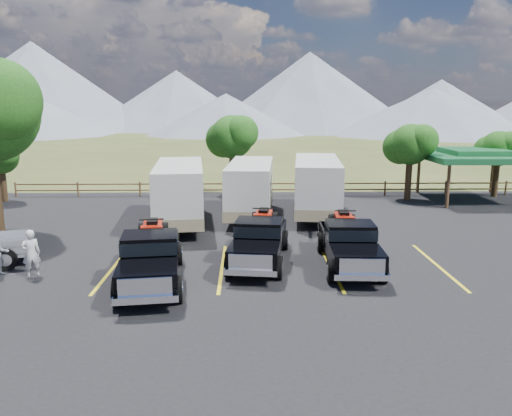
{
  "coord_description": "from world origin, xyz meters",
  "views": [
    {
      "loc": [
        -1.11,
        -13.54,
        5.92
      ],
      "look_at": [
        -0.69,
        7.17,
        1.6
      ],
      "focal_mm": 35.0,
      "sensor_mm": 36.0,
      "label": 1
    }
  ],
  "objects_px": {
    "rig_right": "(349,242)",
    "trailer_center": "(251,189)",
    "rig_center": "(260,239)",
    "person_a": "(31,253)",
    "pavilion": "(474,156)",
    "trailer_right": "(317,187)",
    "trailer_left": "(180,193)",
    "rig_left": "(151,255)"
  },
  "relations": [
    {
      "from": "rig_right",
      "to": "trailer_center",
      "type": "relative_size",
      "value": 0.67
    },
    {
      "from": "trailer_center",
      "to": "rig_right",
      "type": "bearing_deg",
      "value": -61.74
    },
    {
      "from": "rig_center",
      "to": "person_a",
      "type": "bearing_deg",
      "value": -160.96
    },
    {
      "from": "pavilion",
      "to": "trailer_right",
      "type": "relative_size",
      "value": 0.7
    },
    {
      "from": "trailer_left",
      "to": "rig_center",
      "type": "bearing_deg",
      "value": -63.31
    },
    {
      "from": "rig_center",
      "to": "trailer_right",
      "type": "xyz_separation_m",
      "value": [
        3.23,
        7.72,
        0.7
      ]
    },
    {
      "from": "trailer_right",
      "to": "person_a",
      "type": "relative_size",
      "value": 5.24
    },
    {
      "from": "trailer_left",
      "to": "person_a",
      "type": "relative_size",
      "value": 5.2
    },
    {
      "from": "rig_left",
      "to": "trailer_center",
      "type": "height_order",
      "value": "trailer_center"
    },
    {
      "from": "pavilion",
      "to": "trailer_center",
      "type": "bearing_deg",
      "value": -160.82
    },
    {
      "from": "trailer_center",
      "to": "person_a",
      "type": "bearing_deg",
      "value": -126.01
    },
    {
      "from": "trailer_left",
      "to": "trailer_center",
      "type": "distance_m",
      "value": 3.83
    },
    {
      "from": "rig_center",
      "to": "rig_right",
      "type": "xyz_separation_m",
      "value": [
        3.29,
        -0.5,
        0.0
      ]
    },
    {
      "from": "trailer_right",
      "to": "person_a",
      "type": "xyz_separation_m",
      "value": [
        -11.17,
        -9.3,
        -0.75
      ]
    },
    {
      "from": "rig_right",
      "to": "trailer_center",
      "type": "distance_m",
      "value": 8.77
    },
    {
      "from": "rig_left",
      "to": "trailer_right",
      "type": "xyz_separation_m",
      "value": [
        6.94,
        9.9,
        0.66
      ]
    },
    {
      "from": "rig_left",
      "to": "rig_right",
      "type": "relative_size",
      "value": 1.06
    },
    {
      "from": "rig_center",
      "to": "rig_right",
      "type": "distance_m",
      "value": 3.33
    },
    {
      "from": "rig_right",
      "to": "trailer_left",
      "type": "height_order",
      "value": "trailer_left"
    },
    {
      "from": "trailer_left",
      "to": "trailer_right",
      "type": "relative_size",
      "value": 0.99
    },
    {
      "from": "rig_left",
      "to": "trailer_center",
      "type": "distance_m",
      "value": 10.27
    },
    {
      "from": "rig_center",
      "to": "trailer_left",
      "type": "distance_m",
      "value": 7.07
    },
    {
      "from": "pavilion",
      "to": "rig_center",
      "type": "bearing_deg",
      "value": -137.85
    },
    {
      "from": "trailer_right",
      "to": "person_a",
      "type": "bearing_deg",
      "value": -134.08
    },
    {
      "from": "trailer_left",
      "to": "trailer_center",
      "type": "relative_size",
      "value": 1.04
    },
    {
      "from": "pavilion",
      "to": "trailer_right",
      "type": "distance_m",
      "value": 11.4
    },
    {
      "from": "rig_right",
      "to": "trailer_right",
      "type": "height_order",
      "value": "trailer_right"
    },
    {
      "from": "trailer_center",
      "to": "trailer_right",
      "type": "xyz_separation_m",
      "value": [
        3.51,
        0.24,
        0.07
      ]
    },
    {
      "from": "rig_right",
      "to": "trailer_left",
      "type": "relative_size",
      "value": 0.65
    },
    {
      "from": "rig_right",
      "to": "rig_center",
      "type": "bearing_deg",
      "value": 174.21
    },
    {
      "from": "rig_left",
      "to": "rig_center",
      "type": "height_order",
      "value": "rig_left"
    },
    {
      "from": "rig_right",
      "to": "trailer_left",
      "type": "distance_m",
      "value": 9.59
    },
    {
      "from": "rig_left",
      "to": "trailer_left",
      "type": "distance_m",
      "value": 8.15
    },
    {
      "from": "trailer_left",
      "to": "trailer_center",
      "type": "height_order",
      "value": "trailer_left"
    },
    {
      "from": "rig_center",
      "to": "trailer_center",
      "type": "relative_size",
      "value": 0.68
    },
    {
      "from": "rig_left",
      "to": "rig_center",
      "type": "xyz_separation_m",
      "value": [
        3.7,
        2.18,
        -0.03
      ]
    },
    {
      "from": "pavilion",
      "to": "rig_center",
      "type": "xyz_separation_m",
      "value": [
        -13.6,
        -12.31,
        -1.85
      ]
    },
    {
      "from": "rig_center",
      "to": "rig_right",
      "type": "relative_size",
      "value": 1.02
    },
    {
      "from": "rig_right",
      "to": "person_a",
      "type": "distance_m",
      "value": 11.28
    },
    {
      "from": "trailer_right",
      "to": "person_a",
      "type": "distance_m",
      "value": 14.56
    },
    {
      "from": "pavilion",
      "to": "person_a",
      "type": "relative_size",
      "value": 3.69
    },
    {
      "from": "trailer_left",
      "to": "pavilion",
      "type": "bearing_deg",
      "value": 14.4
    }
  ]
}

